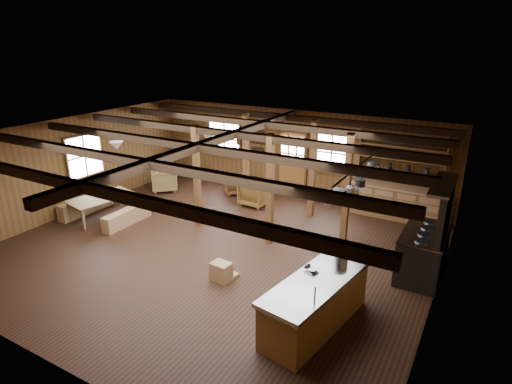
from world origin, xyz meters
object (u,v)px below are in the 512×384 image
commercial_range (426,247)px  armchair_c (165,180)px  armchair_a (235,184)px  armchair_b (255,193)px  dining_table (103,207)px  kitchen_island (316,303)px

commercial_range → armchair_c: size_ratio=2.56×
armchair_a → armchair_b: bearing=108.7°
commercial_range → dining_table: commercial_range is taller
commercial_range → armchair_b: commercial_range is taller
commercial_range → armchair_a: 6.81m
dining_table → commercial_range: bearing=-70.2°
armchair_b → kitchen_island: bearing=132.9°
armchair_b → armchair_c: 3.35m
kitchen_island → dining_table: (-7.17, 1.61, -0.17)m
armchair_a → armchair_c: size_ratio=0.82×
armchair_a → armchair_b: 1.26m
commercial_range → armchair_b: size_ratio=2.56×
kitchen_island → armchair_b: (-3.87, 4.64, -0.10)m
dining_table → kitchen_island: bearing=-90.8°
commercial_range → armchair_b: (-5.24, 1.83, -0.30)m
kitchen_island → armchair_b: bearing=139.1°
commercial_range → armchair_b: 5.56m
dining_table → armchair_a: bearing=-19.4°
kitchen_island → armchair_c: bearing=158.6°
dining_table → armchair_c: (-0.04, 2.68, 0.07)m
dining_table → armchair_c: size_ratio=2.11×
commercial_range → armchair_a: (-6.36, 2.40, -0.37)m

